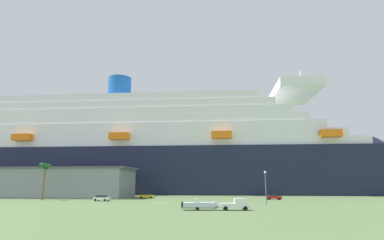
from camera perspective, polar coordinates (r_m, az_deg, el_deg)
The scene contains 10 objects.
ground_plane at distance 110.83m, azimuth -1.91°, elevation -14.08°, with size 600.00×600.00×0.00m, color #567042.
cruise_ship at distance 140.65m, azimuth -4.15°, elevation -6.07°, with size 216.89×39.22×57.94m.
terminal_building at distance 123.08m, azimuth -27.35°, elevation -10.21°, with size 71.39×22.05×10.11m.
pickup_truck at distance 62.06m, azimuth 8.10°, elevation -15.25°, with size 5.79×2.77×2.20m.
small_boat_on_trailer at distance 61.64m, azimuth 2.03°, elevation -15.46°, with size 8.51×2.77×2.15m.
palm_tree at distance 103.82m, azimuth -25.59°, elevation -8.29°, with size 3.46×3.47×10.95m.
street_lamp at distance 76.64m, azimuth 13.45°, elevation -11.22°, with size 0.56×0.56×7.85m.
parked_car_yellow_taxi at distance 103.95m, azimuth -8.38°, elevation -13.70°, with size 4.86×2.18×1.58m.
parked_car_red_hatchback at distance 98.50m, azimuth 14.85°, elevation -13.60°, with size 4.72×2.36×1.58m.
parked_car_white_van at distance 92.67m, azimuth -16.36°, elevation -13.69°, with size 4.71×2.61×1.58m.
Camera 1 is at (17.88, -79.25, 5.48)m, focal length 28.81 mm.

